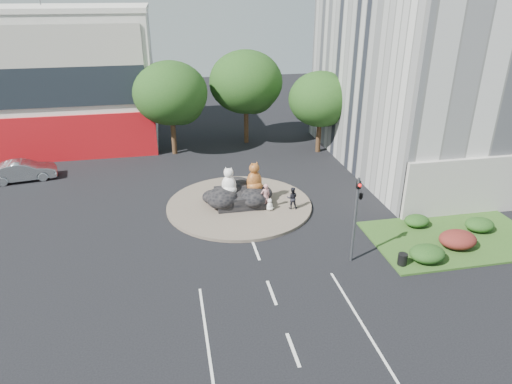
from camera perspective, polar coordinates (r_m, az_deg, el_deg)
ground at (r=23.33m, az=1.97°, el=-12.46°), size 120.00×120.00×0.00m
roundabout_island at (r=31.70m, az=-2.11°, el=-1.63°), size 10.00×10.00×0.20m
rock_plinth at (r=31.46m, az=-2.12°, el=-0.73°), size 3.20×2.60×0.90m
shophouse_block at (r=48.66m, az=-28.00°, el=12.39°), size 25.20×12.30×17.40m
grass_verge at (r=30.17m, az=23.48°, el=-5.33°), size 10.00×6.00×0.12m
tree_left at (r=41.16m, az=-10.54°, el=11.71°), size 6.46×6.46×8.27m
tree_mid at (r=43.69m, az=-1.20°, el=13.24°), size 6.84×6.84×8.76m
tree_right at (r=41.59m, az=8.13°, el=11.12°), size 5.70×5.70×7.30m
hedge_near_green at (r=26.95m, az=20.62°, el=-7.23°), size 2.00×1.60×0.90m
hedge_red at (r=28.94m, az=23.90°, el=-5.44°), size 2.20×1.76×0.99m
hedge_mid_green at (r=31.44m, az=26.16°, el=-3.68°), size 1.80×1.44×0.81m
hedge_back_green at (r=30.52m, az=19.46°, el=-3.41°), size 1.60×1.28×0.72m
traffic_light at (r=24.57m, az=12.68°, el=-1.21°), size 0.44×1.24×5.00m
street_lamp at (r=32.70m, az=21.26°, el=5.93°), size 2.34×0.22×8.06m
cat_white at (r=30.70m, az=-3.42°, el=1.46°), size 1.44×1.36×1.91m
cat_tabby at (r=31.14m, az=-0.22°, el=2.00°), size 1.55×1.46×2.07m
kitten_calico at (r=30.62m, az=-4.12°, el=-1.38°), size 0.76×0.71×1.03m
kitten_white at (r=30.60m, az=1.73°, el=-1.52°), size 0.68×0.68×0.86m
pedestrian_pink at (r=30.54m, az=1.19°, el=-0.56°), size 0.74×0.56×1.83m
pedestrian_dark at (r=30.76m, az=4.54°, el=-0.75°), size 0.86×0.73×1.54m
parked_car at (r=40.07m, az=-27.08°, el=2.38°), size 5.03×2.42×1.59m
litter_bin at (r=26.24m, az=17.84°, el=-8.00°), size 0.68×0.68×0.66m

